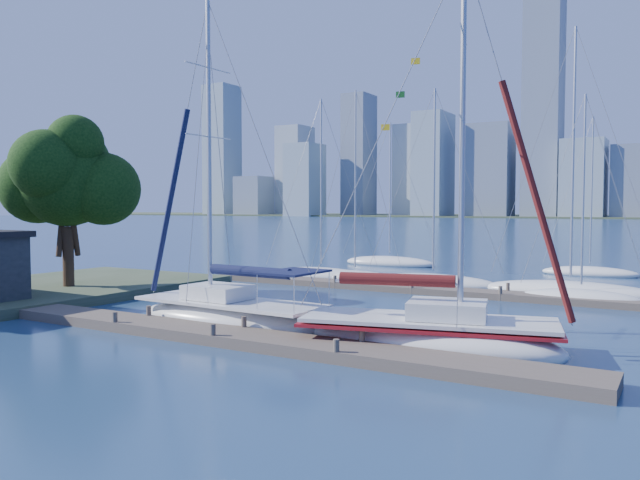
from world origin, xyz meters
The scene contains 14 objects.
ground centered at (0.00, 0.00, 0.00)m, with size 700.00×700.00×0.00m, color navy.
near_dock centered at (0.00, 0.00, 0.20)m, with size 26.00×2.00×0.40m, color brown.
far_dock centered at (2.00, 16.00, 0.18)m, with size 30.00×1.80×0.36m, color brown.
shore centered at (-17.00, 3.00, 0.25)m, with size 12.00×22.00×0.50m, color #38472D.
tree centered at (-15.50, 5.06, 6.69)m, with size 7.48×6.83×9.94m.
sailboat_navy centered at (-1.87, 2.37, 1.05)m, with size 9.24×3.39×14.11m.
sailboat_maroon centered at (6.76, 2.55, 1.03)m, with size 9.77×5.15×14.04m.
bg_boat_0 centered at (-7.39, 19.30, 0.26)m, with size 8.03×5.14×12.70m.
bg_boat_1 centered at (-4.68, 19.19, 0.26)m, with size 6.61×3.01×12.99m.
bg_boat_2 centered at (0.89, 18.96, 0.27)m, with size 8.69×3.56×12.59m.
bg_boat_3 centered at (8.93, 18.79, 0.29)m, with size 9.97×4.65×15.15m.
bg_boat_4 centered at (9.78, 16.63, 0.24)m, with size 6.15×2.32×11.03m.
bg_boat_6 centered at (-7.29, 30.67, 0.26)m, with size 8.47×4.35×12.43m.
bg_boat_7 centered at (8.45, 30.78, 0.24)m, with size 6.73×2.32×11.77m.
Camera 1 is at (14.37, -17.82, 4.93)m, focal length 35.00 mm.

